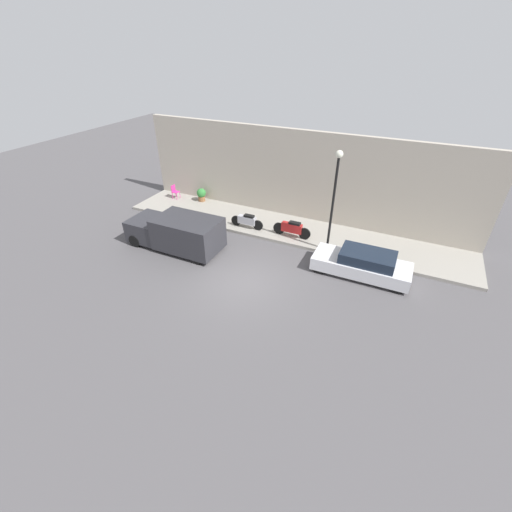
% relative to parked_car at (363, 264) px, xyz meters
% --- Properties ---
extents(ground_plane, '(60.00, 60.00, 0.00)m').
position_rel_parked_car_xyz_m(ground_plane, '(-2.81, 4.65, -0.59)').
color(ground_plane, '#514F51').
extents(sidewalk, '(3.18, 19.65, 0.16)m').
position_rel_parked_car_xyz_m(sidewalk, '(2.59, 4.65, -0.51)').
color(sidewalk, gray).
rests_on(sidewalk, ground_plane).
extents(building_facade, '(0.30, 19.65, 5.14)m').
position_rel_parked_car_xyz_m(building_facade, '(4.33, 4.65, 1.98)').
color(building_facade, '#B2A899').
rests_on(building_facade, ground_plane).
extents(parked_car, '(1.63, 4.31, 1.23)m').
position_rel_parked_car_xyz_m(parked_car, '(0.00, 0.00, 0.00)').
color(parked_car, silver).
rests_on(parked_car, ground_plane).
extents(delivery_van, '(2.03, 4.97, 1.75)m').
position_rel_parked_car_xyz_m(delivery_van, '(-1.56, 9.11, 0.30)').
color(delivery_van, '#2D2D33').
rests_on(delivery_van, ground_plane).
extents(scooter_silver, '(0.30, 1.94, 0.80)m').
position_rel_parked_car_xyz_m(scooter_silver, '(1.63, 6.66, -0.00)').
color(scooter_silver, '#B7B7BF').
rests_on(scooter_silver, sidewalk).
extents(motorcycle_red, '(0.30, 2.09, 0.88)m').
position_rel_parked_car_xyz_m(motorcycle_red, '(1.76, 4.04, 0.04)').
color(motorcycle_red, '#B21E1E').
rests_on(motorcycle_red, sidewalk).
extents(streetlamp, '(0.35, 0.35, 4.99)m').
position_rel_parked_car_xyz_m(streetlamp, '(1.25, 1.95, 2.85)').
color(streetlamp, black).
rests_on(streetlamp, sidewalk).
extents(potted_plant, '(0.59, 0.59, 0.85)m').
position_rel_parked_car_xyz_m(potted_plant, '(3.71, 11.02, 0.03)').
color(potted_plant, brown).
rests_on(potted_plant, sidewalk).
extents(cafe_chair, '(0.40, 0.40, 0.88)m').
position_rel_parked_car_xyz_m(cafe_chair, '(3.36, 12.87, 0.07)').
color(cafe_chair, '#D8338C').
rests_on(cafe_chair, sidewalk).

